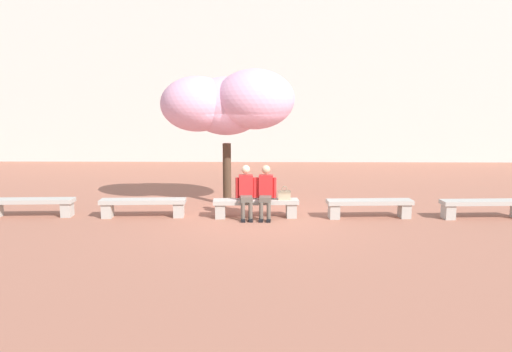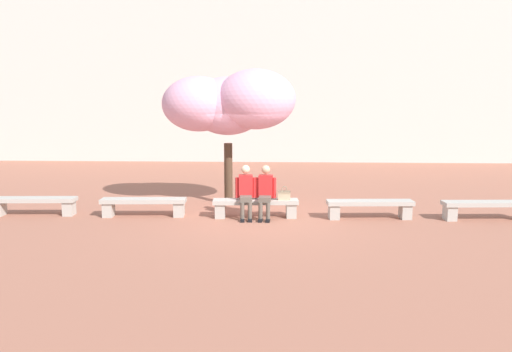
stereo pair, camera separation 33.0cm
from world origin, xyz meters
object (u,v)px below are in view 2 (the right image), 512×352
object	(u,v)px
stone_bench_center	(256,205)
cherry_tree_main	(229,103)
stone_bench_east_end	(486,207)
stone_bench_near_west	(144,204)
handbag	(284,195)
person_seated_left	(246,190)
stone_bench_near_east	(370,206)
person_seated_right	(265,190)
stone_bench_west_end	(34,203)

from	to	relation	value
stone_bench_center	cherry_tree_main	size ratio (longest dim) A/B	0.57
stone_bench_center	stone_bench_east_end	bearing A→B (deg)	0.00
stone_bench_near_west	handbag	world-z (taller)	handbag
stone_bench_east_end	person_seated_left	distance (m)	5.79
handbag	person_seated_left	bearing A→B (deg)	-177.21
stone_bench_center	stone_bench_east_end	xyz separation A→B (m)	(5.54, 0.00, 0.00)
person_seated_left	handbag	distance (m)	0.94
stone_bench_near_east	person_seated_right	xyz separation A→B (m)	(-2.53, -0.05, 0.39)
stone_bench_west_end	stone_bench_center	xyz separation A→B (m)	(5.54, 0.00, 0.00)
stone_bench_west_end	stone_bench_center	size ratio (longest dim) A/B	1.00
stone_bench_east_end	person_seated_right	bearing A→B (deg)	-179.42
stone_bench_west_end	stone_bench_center	world-z (taller)	same
cherry_tree_main	person_seated_left	bearing A→B (deg)	-70.12
handbag	stone_bench_east_end	bearing A→B (deg)	0.09
stone_bench_west_end	stone_bench_near_east	world-z (taller)	same
stone_bench_east_end	person_seated_left	world-z (taller)	person_seated_left
handbag	cherry_tree_main	bearing A→B (deg)	136.35
person_seated_left	handbag	size ratio (longest dim) A/B	3.81
stone_bench_near_west	person_seated_right	bearing A→B (deg)	-1.02
stone_bench_east_end	cherry_tree_main	world-z (taller)	cherry_tree_main
stone_bench_near_east	stone_bench_center	bearing A→B (deg)	180.00
stone_bench_west_end	stone_bench_near_east	size ratio (longest dim) A/B	1.00
person_seated_left	person_seated_right	xyz separation A→B (m)	(0.48, -0.00, 0.00)
person_seated_right	cherry_tree_main	xyz separation A→B (m)	(-0.99, 1.43, 2.07)
stone_bench_center	stone_bench_near_east	world-z (taller)	same
stone_bench_near_east	person_seated_left	xyz separation A→B (m)	(-3.01, -0.05, 0.39)
stone_bench_east_end	handbag	world-z (taller)	handbag
stone_bench_near_west	cherry_tree_main	xyz separation A→B (m)	(2.01, 1.37, 2.45)
stone_bench_west_end	person_seated_left	bearing A→B (deg)	-0.58
person_seated_left	person_seated_right	world-z (taller)	same
stone_bench_center	stone_bench_near_east	size ratio (longest dim) A/B	1.00
stone_bench_near_east	person_seated_right	world-z (taller)	person_seated_right
stone_bench_near_east	handbag	xyz separation A→B (m)	(-2.07, -0.01, 0.27)
stone_bench_center	person_seated_right	bearing A→B (deg)	-12.56
person_seated_right	cherry_tree_main	distance (m)	2.70
stone_bench_near_west	person_seated_left	distance (m)	2.56
person_seated_left	stone_bench_near_west	bearing A→B (deg)	178.79
stone_bench_west_end	stone_bench_near_west	size ratio (longest dim) A/B	1.00
stone_bench_near_west	stone_bench_east_end	distance (m)	8.31
cherry_tree_main	stone_bench_near_west	bearing A→B (deg)	-145.72
person_seated_left	stone_bench_near_east	bearing A→B (deg)	1.02
stone_bench_center	handbag	bearing A→B (deg)	-0.65
person_seated_left	person_seated_right	bearing A→B (deg)	-0.01
stone_bench_center	person_seated_right	xyz separation A→B (m)	(0.24, -0.05, 0.39)
stone_bench_west_end	person_seated_left	world-z (taller)	person_seated_left
stone_bench_near_west	cherry_tree_main	distance (m)	3.46
stone_bench_near_west	stone_bench_east_end	size ratio (longest dim) A/B	1.00
stone_bench_near_east	cherry_tree_main	distance (m)	4.51
person_seated_right	handbag	bearing A→B (deg)	5.72
stone_bench_east_end	person_seated_left	xyz separation A→B (m)	(-5.78, -0.05, 0.39)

